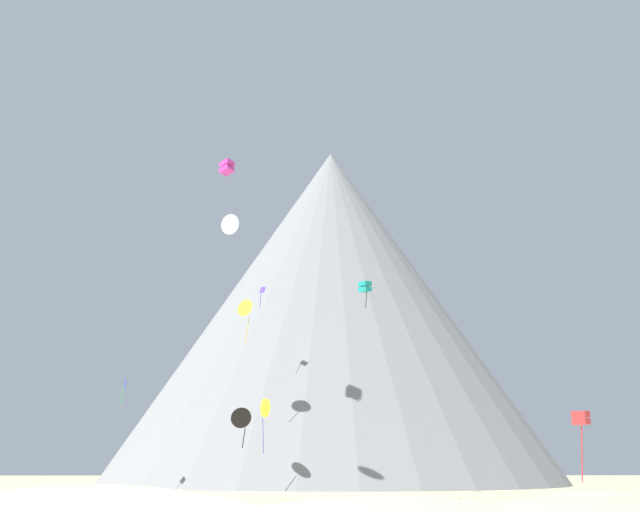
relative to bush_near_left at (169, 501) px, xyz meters
The scene contains 14 objects.
dune_back_low 29.74m from the bush_near_left, ahead, with size 17.70×8.86×2.12m, color beige.
bush_near_left is the anchor object (origin of this frame).
bush_ridge_crest 22.12m from the bush_near_left, 32.89° to the right, with size 2.24×2.24×1.08m, color #477238.
bush_far_right 10.66m from the bush_near_left, 142.30° to the right, with size 1.60×1.60×0.71m, color #568442.
rock_massif 74.56m from the bush_near_left, 77.19° to the left, with size 98.68×98.68×58.41m.
kite_yellow_low 30.99m from the bush_near_left, 79.63° to the left, with size 1.56×2.04×6.17m.
kite_white_high 35.26m from the bush_near_left, 85.69° to the left, with size 2.27×1.48×2.32m.
kite_gold_mid 38.86m from the bush_near_left, 85.34° to the left, with size 2.28×1.83×5.80m.
kite_teal_mid 34.68m from the bush_near_left, 52.64° to the left, with size 1.56×1.56×2.96m.
kite_magenta_high 46.51m from the bush_near_left, 89.44° to the left, with size 1.98×1.95×1.77m.
kite_indigo_mid 44.65m from the bush_near_left, 83.25° to the left, with size 0.84×0.73×3.02m.
kite_black_low 10.13m from the bush_near_left, 55.60° to the left, with size 1.87×1.15×3.37m.
kite_red_low 30.20m from the bush_near_left, ahead, with size 1.41×1.41×4.89m.
kite_blue_low 36.05m from the bush_near_left, 109.57° to the left, with size 0.54×0.89×3.09m.
Camera 1 is at (1.55, -33.45, 2.81)m, focal length 40.48 mm.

